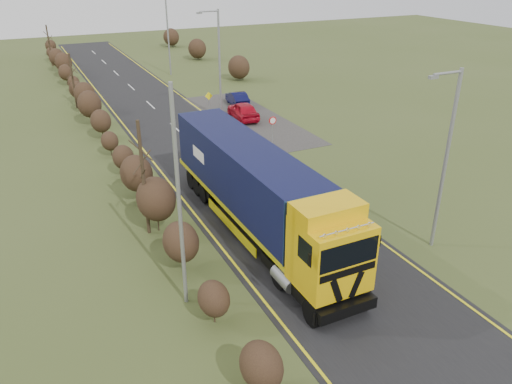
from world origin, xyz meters
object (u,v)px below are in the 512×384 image
object	(u,v)px
lorry	(256,187)
streetlight_near	(445,155)
car_blue_sedan	(237,98)
car_red_hatchback	(243,111)
speed_sign	(273,125)

from	to	relation	value
lorry	streetlight_near	xyz separation A→B (m)	(7.20, -4.89, 2.21)
car_blue_sedan	car_red_hatchback	bearing A→B (deg)	80.03
car_red_hatchback	speed_sign	distance (m)	7.04
lorry	speed_sign	bearing A→B (deg)	58.57
speed_sign	car_red_hatchback	bearing A→B (deg)	83.92
lorry	streetlight_near	world-z (taller)	streetlight_near
car_red_hatchback	car_blue_sedan	size ratio (longest dim) A/B	1.12
car_red_hatchback	streetlight_near	bearing A→B (deg)	93.48
streetlight_near	lorry	bearing A→B (deg)	145.85
car_red_hatchback	streetlight_near	world-z (taller)	streetlight_near
streetlight_near	speed_sign	world-z (taller)	streetlight_near
lorry	car_blue_sedan	distance (m)	24.54
streetlight_near	car_blue_sedan	bearing A→B (deg)	86.23
streetlight_near	speed_sign	size ratio (longest dim) A/B	3.94
speed_sign	lorry	bearing A→B (deg)	-121.12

